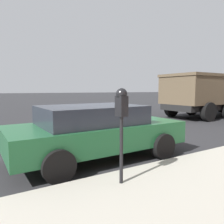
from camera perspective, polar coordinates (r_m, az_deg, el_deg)
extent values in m
plane|color=#2B2B2D|center=(6.56, -5.82, -9.34)|extent=(220.00, 220.00, 0.00)
cylinder|color=black|center=(3.75, 2.45, -9.91)|extent=(0.06, 0.06, 1.15)
cube|color=black|center=(3.62, 2.50, 1.55)|extent=(0.20, 0.14, 0.34)
sphere|color=black|center=(3.61, 2.51, 4.77)|extent=(0.19, 0.19, 0.19)
cube|color=gold|center=(3.71, 1.58, 1.00)|extent=(0.01, 0.11, 0.12)
cube|color=black|center=(3.70, 1.58, 2.84)|extent=(0.01, 0.10, 0.08)
cube|color=#1E5B33|center=(5.51, -3.83, -5.84)|extent=(1.96, 4.31, 0.56)
cube|color=#232833|center=(5.35, -5.48, -0.73)|extent=(1.71, 2.42, 0.45)
cylinder|color=black|center=(7.04, 2.03, -5.58)|extent=(0.23, 0.64, 0.64)
cylinder|color=black|center=(5.62, 13.17, -8.69)|extent=(0.23, 0.64, 0.64)
cylinder|color=black|center=(5.99, -19.68, -7.96)|extent=(0.23, 0.64, 0.64)
cylinder|color=black|center=(4.23, -13.81, -13.59)|extent=(0.23, 0.64, 0.64)
cube|color=black|center=(15.82, 25.63, 1.59)|extent=(2.28, 7.88, 0.35)
cube|color=brown|center=(14.55, 22.62, 5.19)|extent=(2.65, 4.89, 1.57)
cube|color=brown|center=(14.57, 22.76, 8.60)|extent=(2.76, 4.99, 0.16)
cylinder|color=black|center=(18.86, 26.75, 1.60)|extent=(0.31, 1.04, 1.04)
cylinder|color=black|center=(15.94, 20.11, 1.21)|extent=(0.31, 1.04, 1.04)
cylinder|color=black|center=(14.45, 15.30, 0.91)|extent=(0.31, 1.04, 1.04)
cylinder|color=black|center=(12.82, 23.92, 0.01)|extent=(0.31, 1.04, 1.04)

